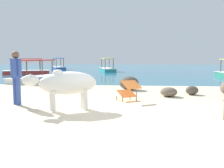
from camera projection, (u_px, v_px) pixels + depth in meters
The scene contains 12 objects.
sand_beach at pixel (121, 121), 5.98m from camera, with size 18.00×14.00×0.04m, color beige.
water_surface at pixel (130, 70), 27.79m from camera, with size 60.00×36.00×0.03m, color teal.
cow at pixel (66, 83), 6.95m from camera, with size 1.96×1.22×1.12m.
deck_chair_far at pixel (129, 90), 8.41m from camera, with size 0.85×0.93×0.68m.
person_standing at pixel (16, 74), 7.76m from camera, with size 0.43×0.34×1.62m.
shore_rock_large at pixel (169, 92), 9.41m from camera, with size 0.61×0.58×0.34m, color #6B5B4C.
shore_rock_medium at pixel (129, 83), 11.27m from camera, with size 0.86×0.85×0.60m, color brown.
shore_rock_flat at pixel (192, 90), 9.85m from camera, with size 0.52×0.41×0.34m, color brown.
boat_blue at pixel (59, 67), 28.70m from camera, with size 2.53×3.83×1.29m.
boat_teal at pixel (107, 68), 25.25m from camera, with size 2.09×3.85×1.29m.
boat_red at pixel (27, 71), 21.32m from camera, with size 3.85×2.23×1.29m.
boat_white at pixel (35, 77), 14.98m from camera, with size 2.37×3.84×1.29m.
Camera 1 is at (0.25, -5.85, 1.52)m, focal length 41.39 mm.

